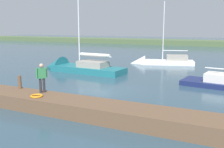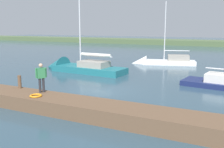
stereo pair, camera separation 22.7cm
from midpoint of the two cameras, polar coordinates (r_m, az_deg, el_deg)
The scene contains 8 objects.
ground_plane at distance 18.33m, azimuth -2.58°, elevation -3.70°, with size 200.00×200.00×0.00m, color #2D4756.
far_shoreline at distance 67.09m, azimuth 18.12°, elevation 6.09°, with size 180.00×8.00×2.40m, color #4C603D.
dock_pier at distance 14.16m, azimuth -12.12°, elevation -6.61°, with size 22.59×1.93×0.76m, color brown.
mooring_post_near at distance 16.65m, azimuth -20.13°, elevation -1.69°, with size 0.21×0.21×0.80m, color brown.
life_ring_buoy at distance 14.48m, azimuth -16.81°, elevation -4.67°, with size 0.66×0.66×0.10m, color orange.
sailboat_far_right at distance 26.63m, azimuth -8.61°, elevation 1.15°, with size 9.47×3.23×10.50m.
sailboat_inner_slip at distance 31.65m, azimuth 10.00°, elevation 2.40°, with size 7.79×3.96×8.36m.
person_on_dock at distance 15.13m, azimuth -15.71°, elevation -0.42°, with size 0.44×0.54×1.68m.
Camera 1 is at (-8.20, 15.76, 4.47)m, focal length 41.28 mm.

